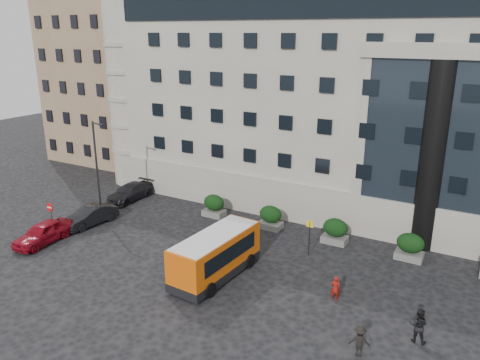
% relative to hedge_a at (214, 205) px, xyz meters
% --- Properties ---
extents(ground, '(120.00, 120.00, 0.00)m').
position_rel_hedge_a_xyz_m(ground, '(4.00, -7.80, -0.93)').
color(ground, black).
rests_on(ground, ground).
extents(civic_building, '(44.00, 24.00, 18.00)m').
position_rel_hedge_a_xyz_m(civic_building, '(10.00, 14.20, 8.07)').
color(civic_building, gray).
rests_on(civic_building, ground).
extents(entrance_column, '(1.80, 1.80, 13.00)m').
position_rel_hedge_a_xyz_m(entrance_column, '(16.00, 2.50, 5.57)').
color(entrance_column, black).
rests_on(entrance_column, ground).
extents(apartment_near, '(14.00, 14.00, 20.00)m').
position_rel_hedge_a_xyz_m(apartment_near, '(-20.00, 12.20, 9.07)').
color(apartment_near, '#7F654A').
rests_on(apartment_near, ground).
extents(apartment_far, '(13.00, 13.00, 22.00)m').
position_rel_hedge_a_xyz_m(apartment_far, '(-23.00, 30.20, 10.07)').
color(apartment_far, brown).
rests_on(apartment_far, ground).
extents(hedge_a, '(1.80, 1.26, 1.84)m').
position_rel_hedge_a_xyz_m(hedge_a, '(0.00, 0.00, 0.00)').
color(hedge_a, '#565654').
rests_on(hedge_a, ground).
extents(hedge_b, '(1.80, 1.26, 1.84)m').
position_rel_hedge_a_xyz_m(hedge_b, '(5.20, 0.00, 0.00)').
color(hedge_b, '#565654').
rests_on(hedge_b, ground).
extents(hedge_c, '(1.80, 1.26, 1.84)m').
position_rel_hedge_a_xyz_m(hedge_c, '(10.40, 0.00, 0.00)').
color(hedge_c, '#565654').
rests_on(hedge_c, ground).
extents(hedge_d, '(1.80, 1.26, 1.84)m').
position_rel_hedge_a_xyz_m(hedge_d, '(15.60, 0.00, 0.00)').
color(hedge_d, '#565654').
rests_on(hedge_d, ground).
extents(street_lamp, '(1.16, 0.18, 8.00)m').
position_rel_hedge_a_xyz_m(street_lamp, '(-7.94, -4.80, 3.44)').
color(street_lamp, '#262628').
rests_on(street_lamp, ground).
extents(bus_stop_sign, '(0.50, 0.08, 2.52)m').
position_rel_hedge_a_xyz_m(bus_stop_sign, '(9.50, -2.80, 0.80)').
color(bus_stop_sign, '#262628').
rests_on(bus_stop_sign, ground).
extents(no_entry_sign, '(0.64, 0.16, 2.32)m').
position_rel_hedge_a_xyz_m(no_entry_sign, '(-9.00, -8.84, 0.72)').
color(no_entry_sign, '#262628').
rests_on(no_entry_sign, ground).
extents(minibus, '(2.92, 6.91, 2.83)m').
position_rel_hedge_a_xyz_m(minibus, '(5.54, -8.41, 0.63)').
color(minibus, '#D35309').
rests_on(minibus, ground).
extents(red_truck, '(3.31, 5.49, 2.76)m').
position_rel_hedge_a_xyz_m(red_truck, '(-13.58, 6.24, 0.48)').
color(red_truck, maroon).
rests_on(red_truck, ground).
extents(parked_car_a, '(2.10, 4.66, 1.55)m').
position_rel_hedge_a_xyz_m(parked_car_a, '(-7.94, -10.50, -0.15)').
color(parked_car_a, maroon).
rests_on(parked_car_a, ground).
extents(parked_car_b, '(2.10, 4.66, 1.48)m').
position_rel_hedge_a_xyz_m(parked_car_b, '(-7.50, -6.43, -0.19)').
color(parked_car_b, black).
rests_on(parked_car_b, ground).
extents(parked_car_c, '(2.06, 4.98, 1.44)m').
position_rel_hedge_a_xyz_m(parked_car_c, '(-8.75, -0.47, -0.21)').
color(parked_car_c, black).
rests_on(parked_car_c, ground).
extents(parked_car_d, '(2.71, 4.76, 1.25)m').
position_rel_hedge_a_xyz_m(parked_car_d, '(-11.31, 6.76, -0.30)').
color(parked_car_d, black).
rests_on(parked_car_d, ground).
extents(pedestrian_a, '(0.64, 0.52, 1.53)m').
position_rel_hedge_a_xyz_m(pedestrian_a, '(12.92, -7.39, -0.16)').
color(pedestrian_a, maroon).
rests_on(pedestrian_a, ground).
extents(pedestrian_b, '(0.93, 0.74, 1.85)m').
position_rel_hedge_a_xyz_m(pedestrian_b, '(17.66, -8.97, -0.01)').
color(pedestrian_b, black).
rests_on(pedestrian_b, ground).
extents(pedestrian_c, '(1.15, 0.87, 1.57)m').
position_rel_hedge_a_xyz_m(pedestrian_c, '(15.46, -11.41, -0.14)').
color(pedestrian_c, black).
rests_on(pedestrian_c, ground).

